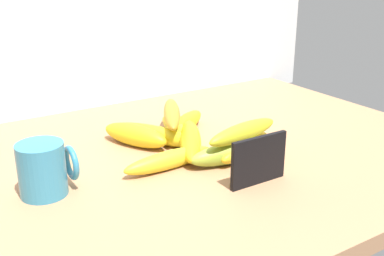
% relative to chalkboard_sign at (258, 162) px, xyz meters
% --- Properties ---
extents(counter_top, '(1.10, 0.76, 0.03)m').
position_rel_chalkboard_sign_xyz_m(counter_top, '(-0.04, 0.17, -0.05)').
color(counter_top, '#AE7B55').
rests_on(counter_top, ground).
extents(chalkboard_sign, '(0.11, 0.02, 0.08)m').
position_rel_chalkboard_sign_xyz_m(chalkboard_sign, '(0.00, 0.00, 0.00)').
color(chalkboard_sign, black).
rests_on(chalkboard_sign, counter_top).
extents(coffee_mug, '(0.09, 0.08, 0.09)m').
position_rel_chalkboard_sign_xyz_m(coffee_mug, '(-0.31, 0.15, 0.01)').
color(coffee_mug, teal).
rests_on(coffee_mug, counter_top).
extents(banana_0, '(0.17, 0.06, 0.04)m').
position_rel_chalkboard_sign_xyz_m(banana_0, '(0.01, 0.09, -0.02)').
color(banana_0, '#99B234').
rests_on(banana_0, counter_top).
extents(banana_1, '(0.18, 0.04, 0.03)m').
position_rel_chalkboard_sign_xyz_m(banana_1, '(-0.10, 0.13, -0.02)').
color(banana_1, yellow).
rests_on(banana_1, counter_top).
extents(banana_2, '(0.14, 0.20, 0.04)m').
position_rel_chalkboard_sign_xyz_m(banana_2, '(-0.02, 0.18, -0.02)').
color(banana_2, gold).
rests_on(banana_2, counter_top).
extents(banana_3, '(0.07, 0.18, 0.03)m').
position_rel_chalkboard_sign_xyz_m(banana_3, '(-0.01, 0.25, -0.02)').
color(banana_3, yellow).
rests_on(banana_3, counter_top).
extents(banana_4, '(0.17, 0.09, 0.04)m').
position_rel_chalkboard_sign_xyz_m(banana_4, '(0.05, 0.10, -0.02)').
color(banana_4, yellow).
rests_on(banana_4, counter_top).
extents(banana_5, '(0.16, 0.13, 0.04)m').
position_rel_chalkboard_sign_xyz_m(banana_5, '(0.02, 0.27, -0.02)').
color(banana_5, yellow).
rests_on(banana_5, counter_top).
extents(banana_6, '(0.10, 0.16, 0.04)m').
position_rel_chalkboard_sign_xyz_m(banana_6, '(-0.10, 0.26, -0.02)').
color(banana_6, yellow).
rests_on(banana_6, counter_top).
extents(banana_7, '(0.13, 0.20, 0.04)m').
position_rel_chalkboard_sign_xyz_m(banana_7, '(-0.06, 0.26, -0.02)').
color(banana_7, yellow).
rests_on(banana_7, counter_top).
extents(banana_8, '(0.18, 0.07, 0.03)m').
position_rel_chalkboard_sign_xyz_m(banana_8, '(0.04, 0.09, 0.02)').
color(banana_8, gold).
rests_on(banana_8, banana_4).
extents(banana_9, '(0.12, 0.18, 0.03)m').
position_rel_chalkboard_sign_xyz_m(banana_9, '(-0.01, 0.27, 0.01)').
color(banana_9, '#BB8727').
rests_on(banana_9, banana_3).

